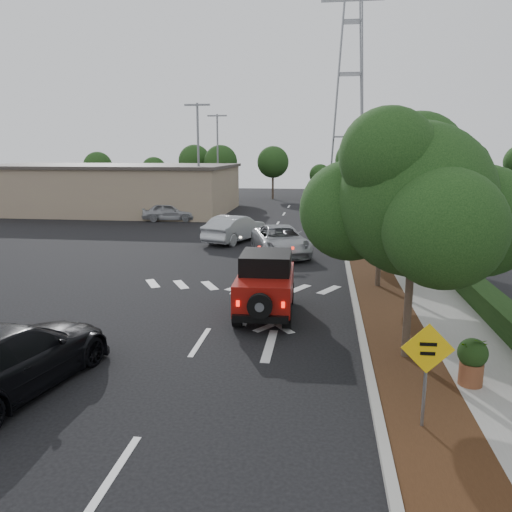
% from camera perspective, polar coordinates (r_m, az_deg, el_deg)
% --- Properties ---
extents(ground, '(120.00, 120.00, 0.00)m').
position_cam_1_polar(ground, '(14.54, -6.41, -9.73)').
color(ground, black).
rests_on(ground, ground).
extents(curb, '(0.20, 70.00, 0.15)m').
position_cam_1_polar(curb, '(25.67, 10.26, -0.14)').
color(curb, '#9E9B93').
rests_on(curb, ground).
extents(planting_strip, '(1.80, 70.00, 0.12)m').
position_cam_1_polar(planting_strip, '(25.74, 12.48, -0.24)').
color(planting_strip, black).
rests_on(planting_strip, ground).
extents(sidewalk, '(2.00, 70.00, 0.12)m').
position_cam_1_polar(sidewalk, '(25.97, 16.66, -0.35)').
color(sidewalk, gray).
rests_on(sidewalk, ground).
extents(hedge, '(0.80, 70.00, 0.80)m').
position_cam_1_polar(hedge, '(26.16, 19.73, 0.30)').
color(hedge, black).
rests_on(hedge, ground).
extents(commercial_building, '(22.00, 12.00, 4.00)m').
position_cam_1_polar(commercial_building, '(47.37, -16.60, 7.35)').
color(commercial_building, gray).
rests_on(commercial_building, ground).
extents(transmission_tower, '(7.00, 4.00, 28.00)m').
position_cam_1_polar(transmission_tower, '(61.38, 10.20, 6.71)').
color(transmission_tower, slate).
rests_on(transmission_tower, ground).
extents(street_tree_near, '(3.80, 3.80, 5.92)m').
position_cam_1_polar(street_tree_near, '(13.85, 16.61, -11.30)').
color(street_tree_near, black).
rests_on(street_tree_near, ground).
extents(street_tree_mid, '(3.20, 3.20, 5.32)m').
position_cam_1_polar(street_tree_mid, '(20.43, 13.69, -3.61)').
color(street_tree_mid, black).
rests_on(street_tree_mid, ground).
extents(street_tree_far, '(3.40, 3.40, 5.62)m').
position_cam_1_polar(street_tree_far, '(26.72, 12.31, 0.08)').
color(street_tree_far, black).
rests_on(street_tree_far, ground).
extents(light_pole_a, '(2.00, 0.22, 9.00)m').
position_cam_1_polar(light_pole_a, '(40.68, -6.44, 4.27)').
color(light_pole_a, slate).
rests_on(light_pole_a, ground).
extents(light_pole_b, '(2.00, 0.22, 9.00)m').
position_cam_1_polar(light_pole_b, '(52.51, -4.31, 6.01)').
color(light_pole_b, slate).
rests_on(light_pole_b, ground).
extents(red_jeep, '(1.91, 4.06, 2.05)m').
position_cam_1_polar(red_jeep, '(16.63, 1.14, -3.10)').
color(red_jeep, black).
rests_on(red_jeep, ground).
extents(silver_suv_ahead, '(3.92, 5.89, 1.50)m').
position_cam_1_polar(silver_suv_ahead, '(26.27, 2.83, 1.81)').
color(silver_suv_ahead, '#9D9FA4').
rests_on(silver_suv_ahead, ground).
extents(black_suv_oncoming, '(3.14, 5.79, 1.59)m').
position_cam_1_polar(black_suv_oncoming, '(12.67, -26.54, -10.44)').
color(black_suv_oncoming, black).
rests_on(black_suv_oncoming, ground).
extents(silver_sedan_oncoming, '(3.36, 5.14, 1.60)m').
position_cam_1_polar(silver_sedan_oncoming, '(30.01, -2.42, 3.17)').
color(silver_sedan_oncoming, '#A7AAAE').
rests_on(silver_sedan_oncoming, ground).
extents(parked_suv, '(4.37, 2.28, 1.42)m').
position_cam_1_polar(parked_suv, '(39.64, -9.85, 5.00)').
color(parked_suv, '#9D9FA5').
rests_on(parked_suv, ground).
extents(speed_hump_sign, '(0.99, 0.09, 2.10)m').
position_cam_1_polar(speed_hump_sign, '(10.12, 18.93, -11.34)').
color(speed_hump_sign, slate).
rests_on(speed_hump_sign, ground).
extents(terracotta_planter, '(0.67, 0.67, 1.16)m').
position_cam_1_polar(terracotta_planter, '(12.48, 23.49, -10.55)').
color(terracotta_planter, brown).
rests_on(terracotta_planter, ground).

